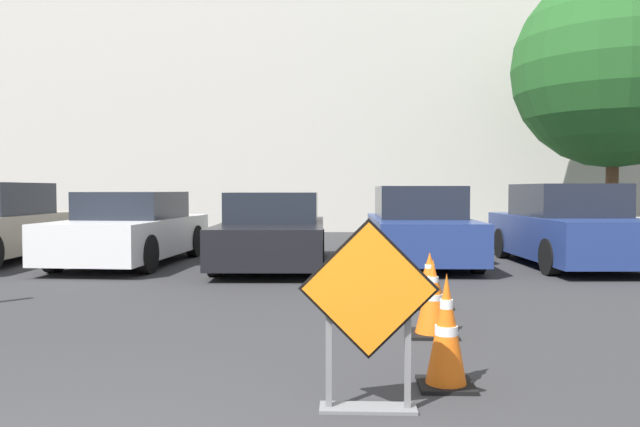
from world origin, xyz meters
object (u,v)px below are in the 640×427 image
(road_closed_sign, at_px, (369,309))
(parked_car_second, at_px, (132,230))
(traffic_cone_nearest, at_px, (446,332))
(parked_car_fifth, at_px, (568,228))
(traffic_cone_third, at_px, (430,280))
(parked_car_fourth, at_px, (419,228))
(parked_car_third, at_px, (274,232))
(traffic_cone_second, at_px, (433,298))

(road_closed_sign, xyz_separation_m, parked_car_second, (-4.24, 7.84, -0.02))
(road_closed_sign, relative_size, traffic_cone_nearest, 1.51)
(parked_car_second, distance_m, parked_car_fifth, 8.29)
(traffic_cone_nearest, height_order, traffic_cone_third, traffic_cone_nearest)
(traffic_cone_nearest, height_order, parked_car_fourth, parked_car_fourth)
(road_closed_sign, height_order, traffic_cone_nearest, road_closed_sign)
(parked_car_third, bearing_deg, traffic_cone_second, 109.85)
(parked_car_second, bearing_deg, traffic_cone_nearest, 126.75)
(traffic_cone_nearest, bearing_deg, parked_car_fifth, 64.70)
(parked_car_fourth, xyz_separation_m, parked_car_fifth, (2.76, -0.23, 0.02))
(traffic_cone_second, relative_size, parked_car_second, 0.17)
(traffic_cone_third, bearing_deg, parked_car_fourth, 84.89)
(parked_car_second, height_order, parked_car_third, parked_car_second)
(road_closed_sign, xyz_separation_m, traffic_cone_third, (0.89, 3.66, -0.35))
(road_closed_sign, height_order, parked_car_fifth, parked_car_fifth)
(traffic_cone_second, height_order, parked_car_fifth, parked_car_fifth)
(traffic_cone_second, bearing_deg, parked_car_fourth, 84.51)
(traffic_cone_third, relative_size, parked_car_third, 0.15)
(road_closed_sign, relative_size, traffic_cone_second, 1.66)
(road_closed_sign, bearing_deg, parked_car_fourth, 80.97)
(traffic_cone_nearest, bearing_deg, traffic_cone_second, 85.37)
(road_closed_sign, bearing_deg, traffic_cone_nearest, 42.43)
(traffic_cone_third, relative_size, parked_car_fifth, 0.16)
(road_closed_sign, distance_m, traffic_cone_second, 2.27)
(road_closed_sign, height_order, traffic_cone_third, road_closed_sign)
(parked_car_second, relative_size, parked_car_third, 0.97)
(traffic_cone_second, distance_m, parked_car_fourth, 6.00)
(parked_car_fourth, distance_m, parked_car_fifth, 2.77)
(traffic_cone_nearest, xyz_separation_m, parked_car_second, (-4.82, 7.30, 0.25))
(traffic_cone_nearest, relative_size, parked_car_third, 0.18)
(road_closed_sign, relative_size, traffic_cone_third, 1.88)
(parked_car_fifth, bearing_deg, parked_car_second, -2.72)
(parked_car_third, relative_size, parked_car_fourth, 1.03)
(parked_car_fourth, height_order, parked_car_fifth, parked_car_fifth)
(parked_car_third, height_order, parked_car_fifth, parked_car_fifth)
(road_closed_sign, bearing_deg, parked_car_fifth, 62.76)
(traffic_cone_second, height_order, traffic_cone_third, traffic_cone_second)
(traffic_cone_second, bearing_deg, road_closed_sign, -108.47)
(parked_car_fifth, bearing_deg, traffic_cone_nearest, 61.77)
(traffic_cone_third, distance_m, parked_car_second, 6.63)
(parked_car_second, bearing_deg, road_closed_sign, 121.72)
(traffic_cone_third, bearing_deg, parked_car_fifth, 53.11)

